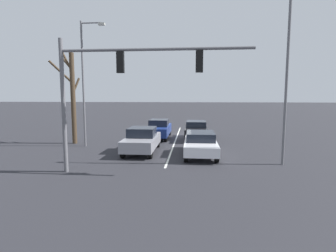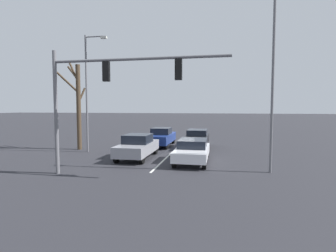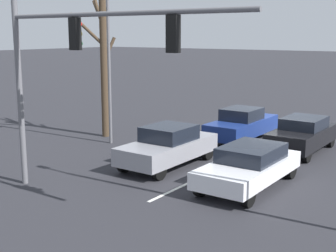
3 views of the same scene
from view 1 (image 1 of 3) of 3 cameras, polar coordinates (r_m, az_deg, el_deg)
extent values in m
plane|color=#28282D|center=(23.83, 2.01, -2.15)|extent=(240.00, 240.00, 0.00)
cube|color=silver|center=(21.49, 1.65, -3.10)|extent=(0.12, 16.75, 0.01)
cube|color=silver|center=(16.22, 7.07, -4.14)|extent=(1.93, 4.66, 0.56)
cube|color=black|center=(16.33, 7.07, -2.17)|extent=(1.70, 2.30, 0.50)
cube|color=red|center=(18.48, 8.96, -2.40)|extent=(0.24, 0.06, 0.12)
cube|color=red|center=(18.44, 4.75, -2.36)|extent=(0.24, 0.06, 0.12)
cylinder|color=black|center=(14.63, 10.56, -6.52)|extent=(0.22, 0.68, 0.68)
cylinder|color=black|center=(14.57, 3.95, -6.48)|extent=(0.22, 0.68, 0.68)
cylinder|color=black|center=(18.02, 9.56, -4.01)|extent=(0.22, 0.68, 0.68)
cylinder|color=black|center=(17.97, 4.21, -3.96)|extent=(0.22, 0.68, 0.68)
cube|color=gray|center=(17.03, -5.67, -3.41)|extent=(1.89, 4.56, 0.68)
cube|color=black|center=(17.00, -5.65, -1.29)|extent=(1.66, 1.92, 0.58)
cube|color=red|center=(19.07, -2.46, -1.78)|extent=(0.24, 0.06, 0.12)
cube|color=red|center=(19.29, -6.35, -1.72)|extent=(0.24, 0.06, 0.12)
cylinder|color=black|center=(15.32, -3.86, -5.82)|extent=(0.22, 0.68, 0.68)
cylinder|color=black|center=(15.66, -9.77, -5.63)|extent=(0.22, 0.68, 0.68)
cylinder|color=black|center=(18.60, -2.21, -3.59)|extent=(0.22, 0.68, 0.68)
cylinder|color=black|center=(18.87, -7.12, -3.48)|extent=(0.22, 0.68, 0.68)
cube|color=navy|center=(22.48, -1.96, -0.88)|extent=(1.76, 4.66, 0.71)
cube|color=black|center=(22.35, -1.98, 0.72)|extent=(1.55, 1.85, 0.56)
cube|color=red|center=(24.65, 0.13, 0.21)|extent=(0.24, 0.06, 0.12)
cube|color=red|center=(24.79, -2.71, 0.24)|extent=(0.24, 0.06, 0.12)
cylinder|color=black|center=(20.74, -0.50, -2.51)|extent=(0.22, 0.68, 0.68)
cylinder|color=black|center=(20.94, -4.60, -2.44)|extent=(0.22, 0.68, 0.68)
cylinder|color=black|center=(24.16, 0.33, -1.20)|extent=(0.22, 0.68, 0.68)
cylinder|color=black|center=(24.34, -3.20, -1.16)|extent=(0.22, 0.68, 0.68)
cube|color=black|center=(21.90, 6.10, -1.15)|extent=(1.82, 4.38, 0.73)
cube|color=black|center=(21.96, 6.11, 0.46)|extent=(1.60, 2.07, 0.48)
cube|color=red|center=(24.02, 7.55, -0.03)|extent=(0.24, 0.06, 0.12)
cube|color=red|center=(24.01, 4.52, 0.00)|extent=(0.24, 0.06, 0.12)
cylinder|color=black|center=(20.38, 8.34, -2.80)|extent=(0.22, 0.64, 0.64)
cylinder|color=black|center=(20.35, 3.95, -2.76)|extent=(0.22, 0.64, 0.64)
cylinder|color=black|center=(23.57, 7.93, -1.51)|extent=(0.22, 0.64, 0.64)
cylinder|color=black|center=(23.55, 4.14, -1.47)|extent=(0.22, 0.64, 0.64)
cylinder|color=slate|center=(13.21, -21.80, 3.90)|extent=(0.20, 0.20, 6.24)
cylinder|color=slate|center=(12.05, -2.90, 16.34)|extent=(8.66, 0.14, 0.14)
cube|color=black|center=(11.85, 6.84, 13.80)|extent=(0.32, 0.22, 0.95)
sphere|color=red|center=(12.05, 6.84, 15.05)|extent=(0.20, 0.20, 0.20)
sphere|color=#4C420C|center=(12.01, 6.82, 13.71)|extent=(0.20, 0.20, 0.20)
sphere|color=#0A3814|center=(11.98, 6.80, 12.35)|extent=(0.20, 0.20, 0.20)
cube|color=black|center=(12.28, -10.33, 13.49)|extent=(0.32, 0.22, 0.95)
sphere|color=red|center=(12.47, -10.15, 14.71)|extent=(0.20, 0.20, 0.20)
sphere|color=#4C420C|center=(12.44, -10.13, 13.41)|extent=(0.20, 0.20, 0.20)
sphere|color=#0A3814|center=(12.41, -10.10, 12.10)|extent=(0.20, 0.20, 0.20)
cylinder|color=slate|center=(19.62, -17.96, 8.45)|extent=(0.14, 0.14, 8.74)
cylinder|color=slate|center=(19.95, -16.36, 20.74)|extent=(1.46, 0.09, 0.09)
cube|color=beige|center=(19.69, -14.24, 20.70)|extent=(0.44, 0.24, 0.16)
cylinder|color=slate|center=(14.91, 24.46, 10.19)|extent=(0.14, 0.14, 9.44)
cylinder|color=#423323|center=(21.02, -19.96, 5.57)|extent=(0.35, 0.35, 6.78)
cylinder|color=#423323|center=(20.93, -22.29, 10.82)|extent=(1.42, 1.15, 1.62)
cylinder|color=#423323|center=(21.57, -21.21, 13.08)|extent=(1.14, 0.61, 1.69)
cylinder|color=#423323|center=(21.18, -19.40, 8.22)|extent=(0.52, 0.68, 1.24)
cylinder|color=#423323|center=(21.71, -20.34, 11.29)|extent=(0.82, 1.25, 1.95)
cylinder|color=#423323|center=(21.78, -21.40, 12.85)|extent=(1.45, 0.93, 1.29)
camera|label=2|loc=(2.18, 99.65, -7.11)|focal=28.00mm
camera|label=3|loc=(7.53, 81.86, 12.43)|focal=50.00mm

